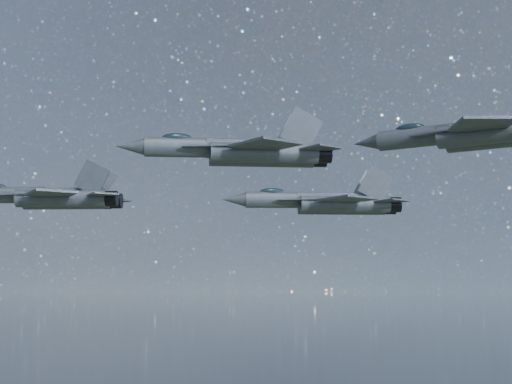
% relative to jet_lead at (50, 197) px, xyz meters
% --- Properties ---
extents(jet_lead, '(17.64, 11.92, 4.44)m').
position_rel_jet_lead_xyz_m(jet_lead, '(0.00, 0.00, 0.00)').
color(jet_lead, '#333940').
extents(jet_left, '(19.14, 12.65, 4.89)m').
position_rel_jet_lead_xyz_m(jet_left, '(22.94, 16.32, 0.41)').
color(jet_left, '#333940').
extents(jet_right, '(16.75, 10.96, 4.32)m').
position_rel_jet_lead_xyz_m(jet_right, '(22.11, -7.30, 1.84)').
color(jet_right, '#333940').
extents(jet_slot, '(17.86, 12.17, 4.48)m').
position_rel_jet_lead_xyz_m(jet_slot, '(39.30, -4.08, 2.74)').
color(jet_slot, '#333940').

